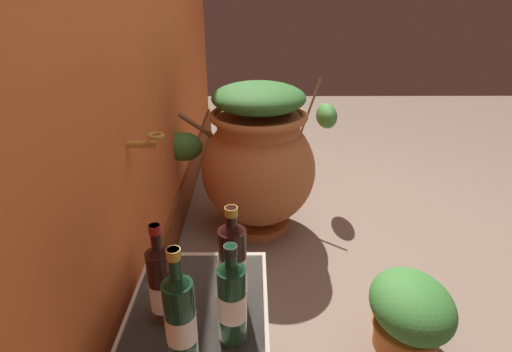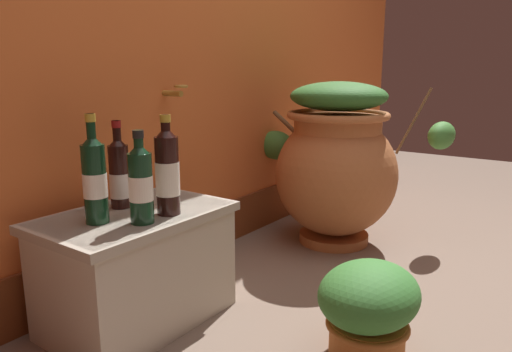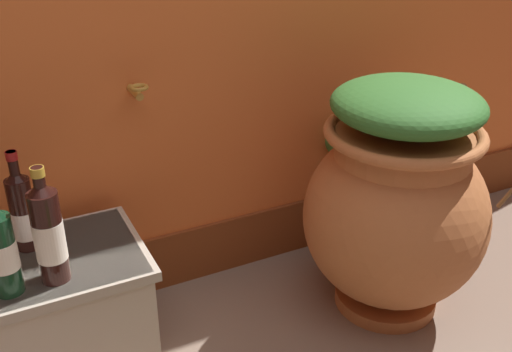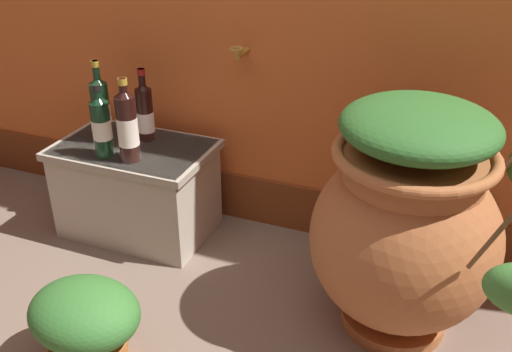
# 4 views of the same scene
# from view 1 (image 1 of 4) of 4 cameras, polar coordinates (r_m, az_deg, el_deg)

# --- Properties ---
(ground_plane) EXTENTS (7.00, 7.00, 0.00)m
(ground_plane) POSITION_cam_1_polar(r_m,az_deg,el_deg) (2.02, 20.20, -14.51)
(ground_plane) COLOR #7A6656
(terracotta_urn) EXTENTS (0.76, 0.97, 0.81)m
(terracotta_urn) POSITION_cam_1_polar(r_m,az_deg,el_deg) (2.14, 0.30, 2.61)
(terracotta_urn) COLOR #B26638
(terracotta_urn) RESTS_ON ground_plane
(wine_bottle_left) EXTENTS (0.07, 0.07, 0.29)m
(wine_bottle_left) POSITION_cam_1_polar(r_m,az_deg,el_deg) (1.06, -3.40, -16.86)
(wine_bottle_left) COLOR black
(wine_bottle_left) RESTS_ON stone_ledge
(wine_bottle_middle) EXTENTS (0.08, 0.08, 0.33)m
(wine_bottle_middle) POSITION_cam_1_polar(r_m,az_deg,el_deg) (1.14, -3.30, -12.38)
(wine_bottle_middle) COLOR black
(wine_bottle_middle) RESTS_ON stone_ledge
(wine_bottle_right) EXTENTS (0.07, 0.07, 0.30)m
(wine_bottle_right) POSITION_cam_1_polar(r_m,az_deg,el_deg) (1.15, -13.23, -14.37)
(wine_bottle_right) COLOR black
(wine_bottle_right) RESTS_ON stone_ledge
(wine_bottle_back) EXTENTS (0.07, 0.07, 0.34)m
(wine_bottle_back) POSITION_cam_1_polar(r_m,az_deg,el_deg) (1.01, -10.63, -19.14)
(wine_bottle_back) COLOR black
(wine_bottle_back) RESTS_ON stone_ledge
(potted_shrub) EXTENTS (0.35, 0.29, 0.30)m
(potted_shrub) POSITION_cam_1_polar(r_m,az_deg,el_deg) (1.65, 20.90, -17.52)
(potted_shrub) COLOR #C17033
(potted_shrub) RESTS_ON ground_plane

